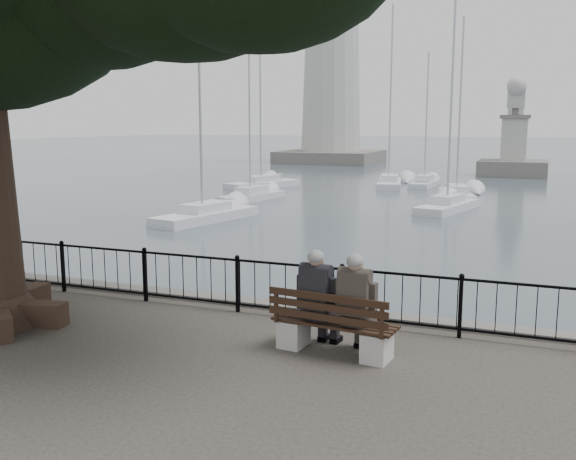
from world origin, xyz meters
The scene contains 14 objects.
harbor centered at (0.00, 3.00, -0.50)m, with size 260.00×260.00×1.20m.
railing centered at (0.00, 2.50, 0.56)m, with size 22.06×0.06×1.00m.
bench centered at (1.30, 1.03, 0.35)m, with size 1.96×0.79×1.01m.
person_left centered at (1.04, 1.17, 0.73)m, with size 0.49×0.82×1.60m.
person_right centered at (1.67, 1.10, 0.73)m, with size 0.49×0.82×1.60m.
lighthouse centered at (-18.00, 62.00, 12.55)m, with size 10.52×10.52×32.03m.
lion_monument centered at (2.00, 49.94, 1.05)m, with size 5.54×5.54×8.29m.
sailboat_a centered at (-10.08, 17.92, -0.67)m, with size 2.85×6.09×11.64m.
sailboat_b centered at (-0.16, 25.41, -0.68)m, with size 2.73×5.68×10.83m.
sailboat_e centered at (-13.79, 32.97, -0.64)m, with size 3.87×5.95×12.66m.
sailboat_f centered at (-0.38, 31.02, -0.68)m, with size 2.89×5.56×10.59m.
sailboat_h centered at (-5.72, 36.86, -0.64)m, with size 2.60×5.82×12.56m.
sailboat_i centered at (-11.43, 26.01, -0.66)m, with size 2.30×5.18×11.28m.
sailboat_j centered at (-3.39, 37.86, -0.70)m, with size 1.56×4.91×9.36m.
Camera 1 is at (4.04, -7.86, 3.47)m, focal length 40.00 mm.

